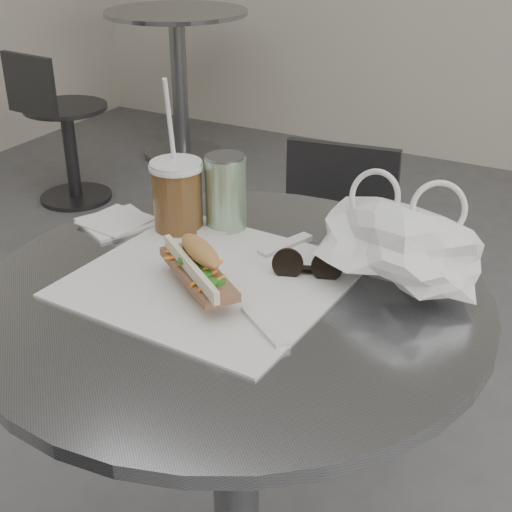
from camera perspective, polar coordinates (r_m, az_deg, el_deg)
The scene contains 11 objects.
cafe_table at distance 1.21m, azimuth -1.67°, elevation -13.89°, with size 0.76×0.76×0.74m.
bg_table at distance 3.72m, azimuth -6.20°, elevation 14.78°, with size 0.70×0.70×0.74m.
chair_far at distance 1.85m, azimuth 5.35°, elevation -3.71°, with size 0.37×0.39×0.70m.
bg_chair at distance 3.25m, azimuth -15.25°, elevation 9.21°, with size 0.36×0.37×0.68m.
sandwich_paper at distance 1.08m, azimuth -3.62°, elevation -1.78°, with size 0.38×0.36×0.00m, color white.
banh_mi at distance 1.03m, azimuth -4.57°, elevation -1.04°, with size 0.23×0.20×0.08m.
iced_coffee at distance 1.21m, azimuth -6.30°, elevation 4.86°, with size 0.09×0.09×0.27m.
sunglasses at distance 1.07m, azimuth 4.13°, elevation -0.88°, with size 0.11×0.06×0.05m.
plastic_bag at distance 1.06m, azimuth 11.24°, elevation 0.72°, with size 0.23×0.18×0.12m, color white, non-canonical shape.
napkin_stack at distance 1.28m, azimuth -11.11°, elevation 2.68°, with size 0.15×0.15×0.01m.
drink_can at distance 1.21m, azimuth -2.43°, elevation 5.06°, with size 0.07×0.07×0.13m.
Camera 1 is at (0.47, -0.58, 1.27)m, focal length 50.00 mm.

